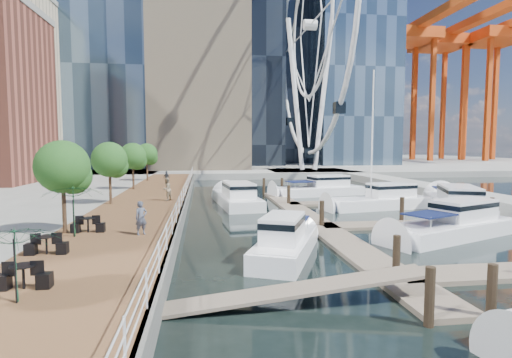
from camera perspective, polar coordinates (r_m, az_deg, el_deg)
name	(u,v)px	position (r m, az deg, el deg)	size (l,w,h in m)	color
ground	(309,268)	(18.04, 7.61, -12.44)	(520.00, 520.00, 0.00)	black
boardwalk	(146,208)	(32.28, -15.45, -3.98)	(6.00, 60.00, 1.00)	brown
seawall	(185,207)	(32.01, -10.11, -3.95)	(0.25, 60.00, 1.00)	#595954
land_far	(218,162)	(118.80, -5.42, 2.46)	(200.00, 114.00, 1.00)	gray
breakwater	(451,194)	(44.36, 26.09, -1.94)	(4.00, 60.00, 1.00)	gray
pier	(308,173)	(71.25, 7.50, 0.88)	(14.00, 12.00, 1.00)	gray
railing	(184,194)	(31.88, -10.32, -2.14)	(0.10, 60.00, 1.05)	white
floating_docks	(381,214)	(29.80, 17.45, -4.77)	(16.00, 34.00, 2.60)	#6D6051
ferris_wheel	(310,25)	(74.00, 7.74, 20.92)	(5.80, 45.60, 47.80)	white
port_cranes	(445,96)	(134.32, 25.43, 10.62)	(40.00, 52.00, 38.00)	#D84C14
street_trees	(109,160)	(31.38, -20.20, 2.60)	(2.60, 42.60, 4.60)	#3F2B1C
cafe_tables	(37,259)	(16.22, -28.85, -9.96)	(2.50, 13.70, 0.74)	black
yacht_foreground	(451,237)	(26.06, 26.11, -7.51)	(2.66, 9.93, 2.15)	white
pedestrian_near	(141,218)	(20.25, -16.09, -5.37)	(0.60, 0.39, 1.65)	#484E60
pedestrian_mid	(167,189)	(32.18, -12.65, -1.43)	(0.88, 0.68, 1.81)	gray
pedestrian_far	(167,178)	(45.48, -12.64, 0.19)	(0.90, 0.37, 1.53)	#353B43
moored_yachts	(366,211)	(33.71, 15.47, -4.47)	(23.61, 36.94, 11.50)	white
cafe_seating	(13,250)	(14.25, -31.38, -8.61)	(3.88, 16.63, 2.49)	#103C12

